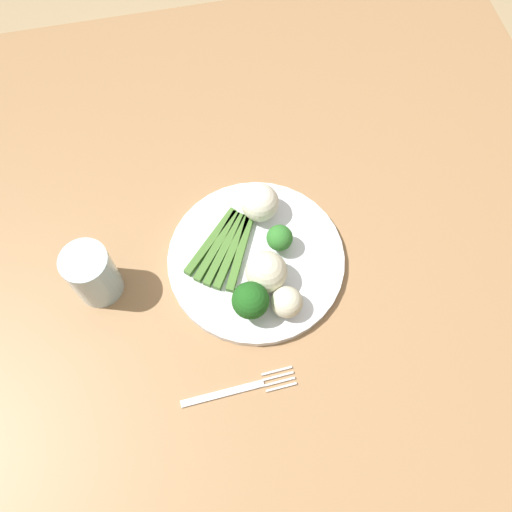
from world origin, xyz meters
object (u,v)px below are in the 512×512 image
object	(u,v)px
cauliflower_mid	(287,302)
cauliflower_right	(266,272)
dining_table	(285,306)
plate	(256,259)
fork	(240,389)
asparagus_bundle	(225,248)
water_glass	(92,274)
cauliflower_near_center	(260,203)
broccoli_outer_edge	(282,238)
broccoli_back	(250,301)

from	to	relation	value
cauliflower_mid	cauliflower_right	bearing A→B (deg)	-158.39
dining_table	plate	bearing A→B (deg)	-142.31
dining_table	plate	distance (m)	0.12
cauliflower_right	fork	xyz separation A→B (m)	(0.15, -0.07, -0.04)
asparagus_bundle	cauliflower_mid	distance (m)	0.13
water_glass	dining_table	bearing A→B (deg)	78.46
asparagus_bundle	cauliflower_near_center	distance (m)	0.09
dining_table	broccoli_outer_edge	xyz separation A→B (m)	(-0.06, 0.00, 0.14)
asparagus_bundle	fork	size ratio (longest dim) A/B	0.85
asparagus_bundle	fork	world-z (taller)	asparagus_bundle
broccoli_back	cauliflower_right	distance (m)	0.05
cauliflower_near_center	cauliflower_mid	bearing A→B (deg)	1.48
asparagus_bundle	cauliflower_mid	bearing A→B (deg)	67.60
dining_table	asparagus_bundle	bearing A→B (deg)	-131.37
water_glass	cauliflower_right	bearing A→B (deg)	79.32
plate	broccoli_outer_edge	xyz separation A→B (m)	(-0.01, 0.04, 0.04)
broccoli_outer_edge	cauliflower_near_center	world-z (taller)	cauliflower_near_center
broccoli_outer_edge	cauliflower_near_center	xyz separation A→B (m)	(-0.07, -0.02, 0.00)
broccoli_back	cauliflower_near_center	distance (m)	0.17
cauliflower_right	water_glass	world-z (taller)	water_glass
broccoli_outer_edge	broccoli_back	world-z (taller)	broccoli_back
broccoli_outer_edge	broccoli_back	xyz separation A→B (m)	(0.09, -0.07, 0.01)
broccoli_back	water_glass	size ratio (longest dim) A/B	0.66
plate	cauliflower_mid	xyz separation A→B (m)	(0.09, 0.03, 0.03)
broccoli_outer_edge	cauliflower_mid	distance (m)	0.10
plate	dining_table	bearing A→B (deg)	37.69
plate	broccoli_outer_edge	distance (m)	0.06
cauliflower_right	broccoli_back	bearing A→B (deg)	-37.86
dining_table	fork	distance (m)	0.20
cauliflower_near_center	fork	bearing A→B (deg)	-17.72
plate	cauliflower_right	xyz separation A→B (m)	(0.04, 0.01, 0.04)
asparagus_bundle	cauliflower_mid	size ratio (longest dim) A/B	3.01
broccoli_back	broccoli_outer_edge	bearing A→B (deg)	143.60
broccoli_outer_edge	fork	xyz separation A→B (m)	(0.20, -0.11, -0.04)
dining_table	fork	bearing A→B (deg)	-36.13
water_glass	plate	bearing A→B (deg)	88.35
plate	asparagus_bundle	bearing A→B (deg)	-117.30
water_glass	fork	bearing A→B (deg)	42.19
fork	water_glass	world-z (taller)	water_glass
plate	fork	xyz separation A→B (m)	(0.19, -0.06, -0.01)
asparagus_bundle	cauliflower_near_center	xyz separation A→B (m)	(-0.05, 0.07, 0.02)
cauliflower_right	asparagus_bundle	bearing A→B (deg)	-140.79
cauliflower_near_center	fork	size ratio (longest dim) A/B	0.36
asparagus_bundle	cauliflower_near_center	size ratio (longest dim) A/B	2.33
plate	asparagus_bundle	size ratio (longest dim) A/B	1.95
asparagus_bundle	cauliflower_mid	world-z (taller)	cauliflower_mid
plate	broccoli_back	distance (m)	0.10
fork	water_glass	distance (m)	0.27
cauliflower_right	cauliflower_near_center	size ratio (longest dim) A/B	1.04
dining_table	cauliflower_mid	world-z (taller)	cauliflower_mid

